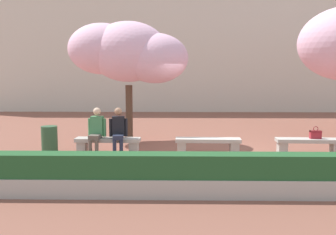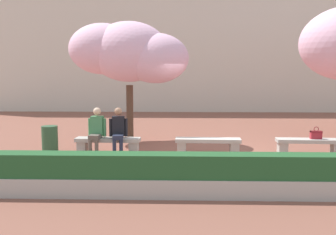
{
  "view_description": "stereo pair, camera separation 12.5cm",
  "coord_description": "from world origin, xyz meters",
  "px_view_note": "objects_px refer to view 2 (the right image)",
  "views": [
    {
      "loc": [
        -0.9,
        -10.67,
        2.34
      ],
      "look_at": [
        -1.11,
        0.2,
        1.0
      ],
      "focal_mm": 42.0,
      "sensor_mm": 36.0,
      "label": 1
    },
    {
      "loc": [
        -0.78,
        -10.67,
        2.34
      ],
      "look_at": [
        -1.11,
        0.2,
        1.0
      ],
      "focal_mm": 42.0,
      "sensor_mm": 36.0,
      "label": 2
    }
  ],
  "objects_px": {
    "stone_bench_west_end": "(108,143)",
    "person_seated_right": "(118,129)",
    "handbag": "(316,134)",
    "cherry_tree_main": "(129,53)",
    "stone_bench_near_west": "(208,144)",
    "trash_bin": "(50,140)",
    "person_seated_left": "(96,129)",
    "stone_bench_center": "(310,144)"
  },
  "relations": [
    {
      "from": "stone_bench_west_end",
      "to": "person_seated_right",
      "type": "distance_m",
      "value": 0.5
    },
    {
      "from": "stone_bench_near_west",
      "to": "stone_bench_center",
      "type": "xyz_separation_m",
      "value": [
        2.77,
        0.0,
        0.0
      ]
    },
    {
      "from": "person_seated_left",
      "to": "person_seated_right",
      "type": "distance_m",
      "value": 0.6
    },
    {
      "from": "handbag",
      "to": "stone_bench_center",
      "type": "bearing_deg",
      "value": -175.29
    },
    {
      "from": "person_seated_right",
      "to": "stone_bench_center",
      "type": "bearing_deg",
      "value": 0.58
    },
    {
      "from": "handbag",
      "to": "trash_bin",
      "type": "relative_size",
      "value": 0.43
    },
    {
      "from": "handbag",
      "to": "cherry_tree_main",
      "type": "distance_m",
      "value": 6.09
    },
    {
      "from": "handbag",
      "to": "cherry_tree_main",
      "type": "relative_size",
      "value": 0.09
    },
    {
      "from": "stone_bench_west_end",
      "to": "person_seated_right",
      "type": "xyz_separation_m",
      "value": [
        0.3,
        -0.05,
        0.4
      ]
    },
    {
      "from": "person_seated_right",
      "to": "cherry_tree_main",
      "type": "xyz_separation_m",
      "value": [
        0.07,
        1.89,
        2.15
      ]
    },
    {
      "from": "stone_bench_west_end",
      "to": "trash_bin",
      "type": "xyz_separation_m",
      "value": [
        -1.62,
        -0.03,
        0.09
      ]
    },
    {
      "from": "stone_bench_near_west",
      "to": "person_seated_right",
      "type": "xyz_separation_m",
      "value": [
        -2.47,
        -0.05,
        0.4
      ]
    },
    {
      "from": "stone_bench_center",
      "to": "person_seated_left",
      "type": "xyz_separation_m",
      "value": [
        -5.85,
        -0.05,
        0.4
      ]
    },
    {
      "from": "stone_bench_west_end",
      "to": "cherry_tree_main",
      "type": "distance_m",
      "value": 3.17
    },
    {
      "from": "person_seated_right",
      "to": "handbag",
      "type": "xyz_separation_m",
      "value": [
        5.41,
        0.07,
        -0.12
      ]
    },
    {
      "from": "cherry_tree_main",
      "to": "stone_bench_near_west",
      "type": "bearing_deg",
      "value": -37.42
    },
    {
      "from": "handbag",
      "to": "trash_bin",
      "type": "bearing_deg",
      "value": -179.66
    },
    {
      "from": "person_seated_left",
      "to": "cherry_tree_main",
      "type": "bearing_deg",
      "value": 70.53
    },
    {
      "from": "stone_bench_near_west",
      "to": "cherry_tree_main",
      "type": "bearing_deg",
      "value": 142.58
    },
    {
      "from": "stone_bench_center",
      "to": "person_seated_right",
      "type": "relative_size",
      "value": 1.4
    },
    {
      "from": "stone_bench_near_west",
      "to": "trash_bin",
      "type": "bearing_deg",
      "value": -179.61
    },
    {
      "from": "stone_bench_center",
      "to": "cherry_tree_main",
      "type": "xyz_separation_m",
      "value": [
        -5.18,
        1.84,
        2.55
      ]
    },
    {
      "from": "stone_bench_center",
      "to": "cherry_tree_main",
      "type": "distance_m",
      "value": 6.06
    },
    {
      "from": "stone_bench_west_end",
      "to": "cherry_tree_main",
      "type": "height_order",
      "value": "cherry_tree_main"
    },
    {
      "from": "stone_bench_near_west",
      "to": "person_seated_right",
      "type": "relative_size",
      "value": 1.4
    },
    {
      "from": "stone_bench_west_end",
      "to": "cherry_tree_main",
      "type": "bearing_deg",
      "value": 78.71
    },
    {
      "from": "stone_bench_near_west",
      "to": "stone_bench_west_end",
      "type": "bearing_deg",
      "value": 180.0
    },
    {
      "from": "cherry_tree_main",
      "to": "trash_bin",
      "type": "bearing_deg",
      "value": -136.7
    },
    {
      "from": "person_seated_left",
      "to": "stone_bench_near_west",
      "type": "bearing_deg",
      "value": 0.99
    },
    {
      "from": "stone_bench_near_west",
      "to": "trash_bin",
      "type": "height_order",
      "value": "trash_bin"
    },
    {
      "from": "stone_bench_center",
      "to": "handbag",
      "type": "distance_m",
      "value": 0.32
    },
    {
      "from": "stone_bench_center",
      "to": "person_seated_left",
      "type": "relative_size",
      "value": 1.4
    },
    {
      "from": "stone_bench_center",
      "to": "person_seated_right",
      "type": "bearing_deg",
      "value": -179.42
    },
    {
      "from": "stone_bench_center",
      "to": "person_seated_left",
      "type": "bearing_deg",
      "value": -179.48
    },
    {
      "from": "person_seated_left",
      "to": "person_seated_right",
      "type": "height_order",
      "value": "same"
    },
    {
      "from": "stone_bench_near_west",
      "to": "person_seated_left",
      "type": "bearing_deg",
      "value": -179.01
    },
    {
      "from": "stone_bench_west_end",
      "to": "person_seated_right",
      "type": "relative_size",
      "value": 1.4
    },
    {
      "from": "stone_bench_center",
      "to": "cherry_tree_main",
      "type": "height_order",
      "value": "cherry_tree_main"
    },
    {
      "from": "person_seated_left",
      "to": "trash_bin",
      "type": "bearing_deg",
      "value": 178.97
    },
    {
      "from": "person_seated_left",
      "to": "handbag",
      "type": "xyz_separation_m",
      "value": [
        6.01,
        0.07,
        -0.12
      ]
    },
    {
      "from": "stone_bench_near_west",
      "to": "cherry_tree_main",
      "type": "height_order",
      "value": "cherry_tree_main"
    },
    {
      "from": "stone_bench_near_west",
      "to": "person_seated_left",
      "type": "height_order",
      "value": "person_seated_left"
    }
  ]
}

